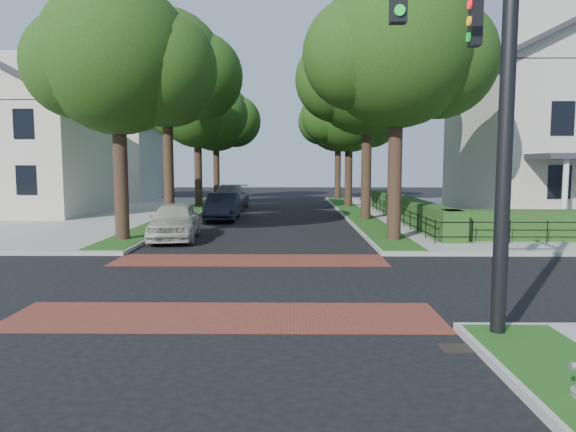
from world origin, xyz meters
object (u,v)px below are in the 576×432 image
(traffic_signal, at_px, (491,76))
(parked_car_middle, at_px, (223,206))
(parked_car_rear, at_px, (230,197))
(parked_car_front, at_px, (174,221))

(traffic_signal, height_order, parked_car_middle, traffic_signal)
(parked_car_middle, bearing_deg, parked_car_rear, 92.95)
(parked_car_middle, height_order, parked_car_rear, parked_car_rear)
(parked_car_front, xyz_separation_m, parked_car_middle, (0.99, 7.88, -0.02))
(parked_car_front, relative_size, parked_car_middle, 0.99)
(parked_car_middle, bearing_deg, traffic_signal, -70.66)
(traffic_signal, bearing_deg, parked_car_front, 124.49)
(parked_car_middle, xyz_separation_m, parked_car_rear, (-0.52, 7.51, 0.07))
(traffic_signal, height_order, parked_car_front, traffic_signal)
(parked_car_middle, bearing_deg, parked_car_front, -98.16)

